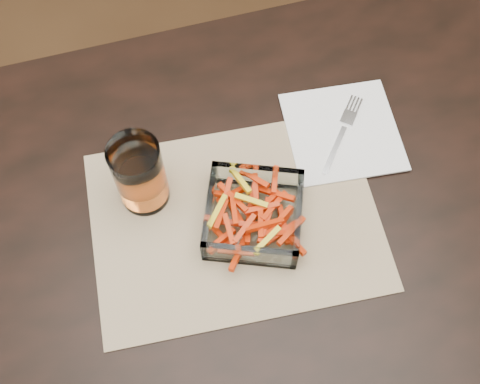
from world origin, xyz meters
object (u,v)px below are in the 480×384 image
glass_bowl (253,216)px  tumbler (140,176)px  dining_table (323,241)px  fork (342,131)px

glass_bowl → tumbler: bearing=148.3°
tumbler → dining_table: bearing=-24.5°
tumbler → glass_bowl: bearing=-31.7°
dining_table → fork: bearing=63.0°
dining_table → glass_bowl: bearing=166.1°
dining_table → glass_bowl: 0.17m
tumbler → fork: 0.35m
tumbler → fork: size_ratio=1.00×
glass_bowl → fork: glass_bowl is taller
dining_table → tumbler: tumbler is taller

